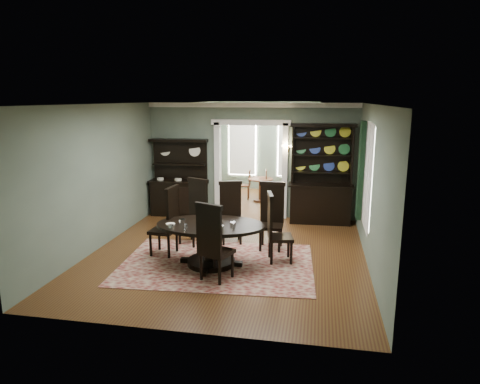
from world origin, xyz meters
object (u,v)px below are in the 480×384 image
object	(u,v)px
dining_table	(211,236)
sideboard	(179,189)
parlor_table	(260,186)
welsh_dresser	(321,187)

from	to	relation	value
dining_table	sideboard	size ratio (longest dim) A/B	1.04
parlor_table	welsh_dresser	bearing A→B (deg)	-47.40
dining_table	parlor_table	distance (m)	5.29
dining_table	welsh_dresser	bearing A→B (deg)	55.28
dining_table	welsh_dresser	distance (m)	3.90
dining_table	welsh_dresser	xyz separation A→B (m)	(2.02, 3.32, 0.34)
dining_table	sideboard	bearing A→B (deg)	113.97
sideboard	welsh_dresser	xyz separation A→B (m)	(3.75, -0.03, 0.19)
welsh_dresser	sideboard	bearing A→B (deg)	177.51
sideboard	dining_table	bearing A→B (deg)	-64.88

